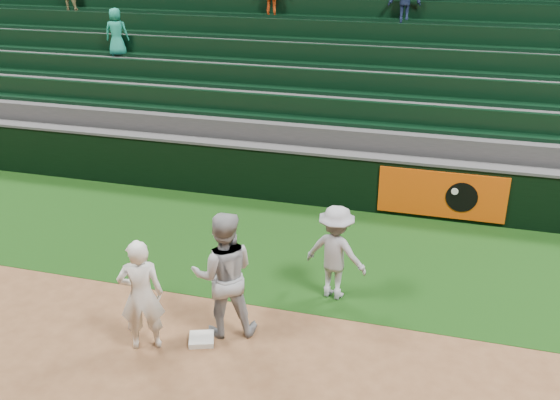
# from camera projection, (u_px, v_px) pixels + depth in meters

# --- Properties ---
(ground) EXTENTS (70.00, 70.00, 0.00)m
(ground) POSITION_uv_depth(u_px,v_px,m) (221.00, 335.00, 9.45)
(ground) COLOR brown
(ground) RESTS_ON ground
(foul_grass) EXTENTS (36.00, 4.20, 0.01)m
(foul_grass) POSITION_uv_depth(u_px,v_px,m) (276.00, 246.00, 12.09)
(foul_grass) COLOR black
(foul_grass) RESTS_ON ground
(first_base) EXTENTS (0.47, 0.47, 0.08)m
(first_base) POSITION_uv_depth(u_px,v_px,m) (202.00, 339.00, 9.28)
(first_base) COLOR white
(first_base) RESTS_ON ground
(first_baseman) EXTENTS (0.75, 0.64, 1.74)m
(first_baseman) POSITION_uv_depth(u_px,v_px,m) (141.00, 295.00, 8.86)
(first_baseman) COLOR white
(first_baseman) RESTS_ON ground
(baserunner) EXTENTS (1.16, 1.03, 1.98)m
(baserunner) POSITION_uv_depth(u_px,v_px,m) (224.00, 274.00, 9.16)
(baserunner) COLOR #9B9EA5
(baserunner) RESTS_ON ground
(base_coach) EXTENTS (1.16, 0.83, 1.62)m
(base_coach) POSITION_uv_depth(u_px,v_px,m) (336.00, 252.00, 10.13)
(base_coach) COLOR #9C9EA9
(base_coach) RESTS_ON foul_grass
(field_wall) EXTENTS (36.00, 0.45, 1.25)m
(field_wall) POSITION_uv_depth(u_px,v_px,m) (304.00, 176.00, 13.77)
(field_wall) COLOR black
(field_wall) RESTS_ON ground
(stadium_seating) EXTENTS (36.00, 5.95, 4.85)m
(stadium_seating) POSITION_uv_depth(u_px,v_px,m) (337.00, 89.00, 16.68)
(stadium_seating) COLOR #333336
(stadium_seating) RESTS_ON ground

